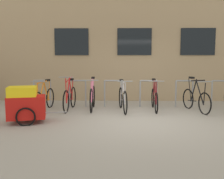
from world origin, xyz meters
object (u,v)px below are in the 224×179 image
at_px(bicycle_red, 70,98).
at_px(bicycle_black, 196,99).
at_px(bicycle_orange, 44,99).
at_px(bicycle_silver, 123,99).
at_px(bike_trailer, 26,104).
at_px(bicycle_pink, 92,97).
at_px(bicycle_maroon, 154,98).

distance_m(bicycle_red, bicycle_black, 3.95).
xyz_separation_m(bicycle_orange, bicycle_silver, (2.47, -0.02, 0.01)).
xyz_separation_m(bicycle_black, bike_trailer, (-4.73, -1.56, 0.10)).
relative_size(bicycle_red, bicycle_black, 1.04).
bearing_deg(bicycle_pink, bike_trailer, -130.05).
bearing_deg(bicycle_maroon, bicycle_black, -7.48).
height_order(bicycle_pink, bicycle_silver, bicycle_pink).
relative_size(bicycle_pink, bicycle_black, 1.07).
bearing_deg(bicycle_pink, bicycle_black, -3.97).
xyz_separation_m(bicycle_silver, bike_trailer, (-2.47, -1.58, 0.09)).
bearing_deg(bicycle_maroon, bicycle_pink, 178.28).
distance_m(bicycle_orange, bicycle_black, 4.73).
distance_m(bicycle_maroon, bike_trailer, 3.88).
height_order(bicycle_silver, bike_trailer, bicycle_silver).
bearing_deg(bicycle_red, bicycle_orange, -172.17).
distance_m(bicycle_silver, bike_trailer, 2.93).
distance_m(bicycle_black, bike_trailer, 4.98).
distance_m(bicycle_pink, bicycle_red, 0.72).
relative_size(bicycle_maroon, bicycle_red, 1.01).
xyz_separation_m(bicycle_red, bicycle_black, (3.94, -0.14, -0.01)).
distance_m(bicycle_maroon, bicycle_pink, 1.98).
xyz_separation_m(bicycle_orange, bicycle_pink, (1.50, 0.19, 0.03)).
distance_m(bicycle_pink, bicycle_silver, 0.99).
bearing_deg(bike_trailer, bicycle_silver, 32.60).
bearing_deg(bicycle_red, bicycle_black, -2.09).
distance_m(bicycle_maroon, bicycle_black, 1.26).
bearing_deg(bicycle_pink, bicycle_orange, -172.87).
relative_size(bicycle_orange, bicycle_red, 1.00).
xyz_separation_m(bicycle_orange, bike_trailer, (0.00, -1.60, 0.11)).
bearing_deg(bicycle_maroon, bicycle_silver, -171.69).
bearing_deg(bicycle_pink, bicycle_maroon, -1.72).
bearing_deg(bicycle_red, bicycle_maroon, 0.43).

